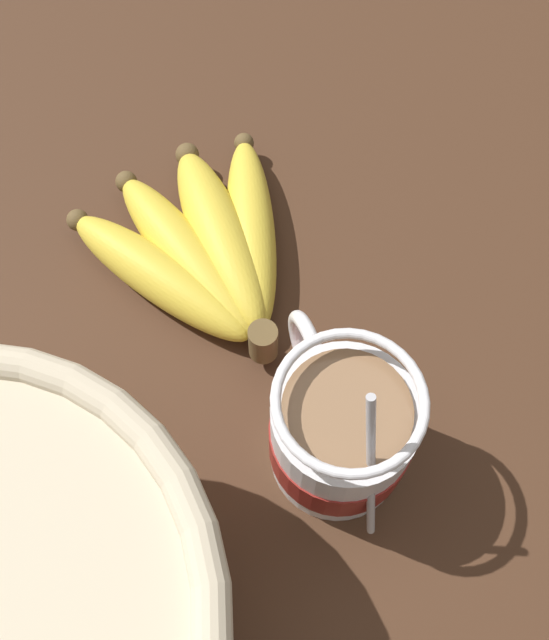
{
  "coord_description": "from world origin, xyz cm",
  "views": [
    {
      "loc": [
        -19.03,
        6.2,
        48.57
      ],
      "look_at": [
        0.38,
        -0.95,
        7.4
      ],
      "focal_mm": 40.0,
      "sensor_mm": 36.0,
      "label": 1
    }
  ],
  "objects": [
    {
      "name": "coffee_mug",
      "position": [
        -8.01,
        -2.05,
        7.26
      ],
      "size": [
        13.82,
        8.69,
        14.71
      ],
      "color": "silver",
      "rests_on": "table"
    },
    {
      "name": "banana_bunch",
      "position": [
        8.9,
        1.42,
        4.62
      ],
      "size": [
        19.26,
        17.29,
        4.29
      ],
      "color": "brown",
      "rests_on": "table"
    },
    {
      "name": "table",
      "position": [
        0.0,
        0.0,
        1.36
      ],
      "size": [
        121.81,
        121.81,
        2.72
      ],
      "color": "#422819",
      "rests_on": "ground"
    }
  ]
}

